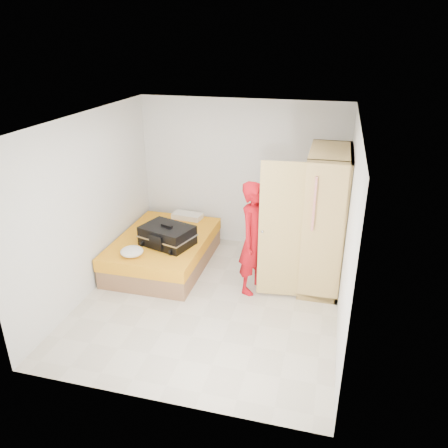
% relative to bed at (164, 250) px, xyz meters
% --- Properties ---
extents(room, '(4.00, 4.02, 2.60)m').
position_rel_bed_xyz_m(room, '(1.05, -0.83, 1.05)').
color(room, beige).
rests_on(room, ground).
extents(bed, '(1.42, 2.02, 0.50)m').
position_rel_bed_xyz_m(bed, '(0.00, 0.00, 0.00)').
color(bed, brown).
rests_on(bed, ground).
extents(wardrobe, '(1.17, 1.24, 2.10)m').
position_rel_bed_xyz_m(wardrobe, '(2.50, 0.02, 0.75)').
color(wardrobe, tan).
rests_on(wardrobe, ground).
extents(person, '(0.60, 0.73, 1.70)m').
position_rel_bed_xyz_m(person, '(1.60, -0.40, 0.60)').
color(person, '#BA0B14').
rests_on(person, ground).
extents(suitcase, '(0.92, 0.77, 0.34)m').
position_rel_bed_xyz_m(suitcase, '(0.17, -0.23, 0.40)').
color(suitcase, black).
rests_on(suitcase, bed).
extents(round_cushion, '(0.35, 0.35, 0.13)m').
position_rel_bed_xyz_m(round_cushion, '(-0.21, -0.72, 0.31)').
color(round_cushion, white).
rests_on(round_cushion, bed).
extents(pillow, '(0.55, 0.32, 0.10)m').
position_rel_bed_xyz_m(pillow, '(0.13, 0.85, 0.30)').
color(pillow, white).
rests_on(pillow, bed).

